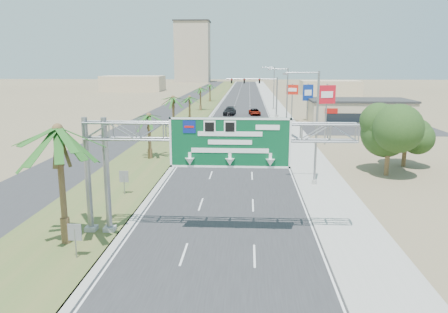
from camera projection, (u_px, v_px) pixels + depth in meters
road at (243, 102)px, 125.21m from camera, size 12.00×300.00×0.02m
sidewalk_right at (273, 102)px, 124.74m from camera, size 4.00×300.00×0.10m
median_grass at (208, 101)px, 125.75m from camera, size 7.00×300.00×0.12m
opposing_road at (184, 101)px, 126.14m from camera, size 8.00×300.00×0.02m
sign_gantry at (204, 140)px, 26.27m from camera, size 16.75×1.24×7.50m
palm_near at (58, 130)px, 24.65m from camera, size 5.70×5.70×8.35m
palm_row_b at (149, 116)px, 48.53m from camera, size 3.99×3.99×5.95m
palm_row_c at (173, 98)px, 64.00m from camera, size 3.99×3.99×6.75m
palm_row_d at (189, 98)px, 81.84m from camera, size 3.99×3.99×5.45m
palm_row_e at (200, 89)px, 100.26m from camera, size 3.99×3.99×6.15m
palm_row_f at (210, 85)px, 124.76m from camera, size 3.99×3.99×5.75m
streetlight_near at (314, 133)px, 37.89m from camera, size 3.27×0.44×10.00m
streetlight_mid at (286, 103)px, 67.19m from camera, size 3.27×0.44×10.00m
streetlight_far at (273, 90)px, 102.36m from camera, size 3.27×0.44×10.00m
signal_mast at (267, 94)px, 86.79m from camera, size 10.28×0.71×8.00m
store_building at (359, 111)px, 80.63m from camera, size 18.00×10.00×4.00m
oak_near at (390, 129)px, 41.41m from camera, size 4.50×4.50×6.80m
oak_far at (406, 130)px, 45.30m from camera, size 3.50×3.50×5.60m
median_signback_a at (75, 235)px, 23.75m from camera, size 0.75×0.08×2.08m
median_signback_b at (124, 178)px, 35.51m from camera, size 0.75×0.08×2.08m
tower_distant at (193, 52)px, 260.08m from camera, size 20.00×16.00×35.00m
building_distant_left at (133, 83)px, 175.88m from camera, size 24.00×14.00×6.00m
building_distant_right at (330, 88)px, 152.37m from camera, size 20.00×12.00×5.00m
car_left_lane at (205, 133)px, 62.99m from camera, size 2.49×5.13×1.69m
car_mid_lane at (230, 139)px, 59.28m from camera, size 1.48×3.89×1.27m
car_right_lane at (255, 112)px, 92.24m from camera, size 2.68×4.96×1.32m
car_far at (230, 111)px, 92.29m from camera, size 2.80×5.82×1.63m
pole_sign_red_near at (327, 98)px, 57.23m from camera, size 2.38×1.02×8.08m
pole_sign_blue at (308, 94)px, 81.98m from camera, size 2.00×0.90×7.04m
pole_sign_red_far at (292, 92)px, 80.83m from camera, size 2.20×0.90×7.05m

